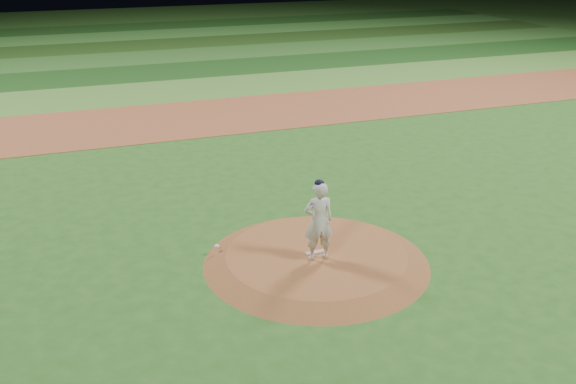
{
  "coord_description": "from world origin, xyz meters",
  "views": [
    {
      "loc": [
        -5.42,
        -12.78,
        7.48
      ],
      "look_at": [
        0.0,
        2.0,
        1.1
      ],
      "focal_mm": 40.0,
      "sensor_mm": 36.0,
      "label": 1
    }
  ],
  "objects": [
    {
      "name": "pitchers_mound",
      "position": [
        0.0,
        0.0,
        0.12
      ],
      "size": [
        5.5,
        5.5,
        0.25
      ],
      "primitive_type": "cone",
      "color": "brown",
      "rests_on": "ground"
    },
    {
      "name": "infield_dirt_band",
      "position": [
        0.0,
        14.0,
        0.01
      ],
      "size": [
        70.0,
        6.0,
        0.02
      ],
      "primitive_type": "cube",
      "color": "brown",
      "rests_on": "ground"
    },
    {
      "name": "outfield_stripe_3",
      "position": [
        0.0,
        34.5,
        0.01
      ],
      "size": [
        70.0,
        5.0,
        0.02
      ],
      "primitive_type": "cube",
      "color": "#204415",
      "rests_on": "ground"
    },
    {
      "name": "rosin_bag",
      "position": [
        -2.19,
        1.14,
        0.29
      ],
      "size": [
        0.14,
        0.14,
        0.08
      ],
      "primitive_type": "ellipsoid",
      "color": "silver",
      "rests_on": "pitchers_mound"
    },
    {
      "name": "outfield_stripe_2",
      "position": [
        0.0,
        29.5,
        0.01
      ],
      "size": [
        70.0,
        5.0,
        0.02
      ],
      "primitive_type": "cube",
      "color": "#2D6324",
      "rests_on": "ground"
    },
    {
      "name": "outfield_stripe_0",
      "position": [
        0.0,
        19.5,
        0.01
      ],
      "size": [
        70.0,
        5.0,
        0.02
      ],
      "primitive_type": "cube",
      "color": "#447C2D",
      "rests_on": "ground"
    },
    {
      "name": "outfield_stripe_4",
      "position": [
        0.0,
        39.5,
        0.01
      ],
      "size": [
        70.0,
        5.0,
        0.02
      ],
      "primitive_type": "cube",
      "color": "#33752A",
      "rests_on": "ground"
    },
    {
      "name": "pitcher_on_mound",
      "position": [
        -0.07,
        -0.26,
        1.24
      ],
      "size": [
        0.74,
        0.51,
        2.02
      ],
      "color": "silver",
      "rests_on": "pitchers_mound"
    },
    {
      "name": "outfield_stripe_5",
      "position": [
        0.0,
        44.5,
        0.01
      ],
      "size": [
        70.0,
        5.0,
        0.02
      ],
      "primitive_type": "cube",
      "color": "#1A4616",
      "rests_on": "ground"
    },
    {
      "name": "pitching_rubber",
      "position": [
        0.02,
        0.04,
        0.26
      ],
      "size": [
        0.56,
        0.17,
        0.03
      ],
      "primitive_type": "cube",
      "rotation": [
        0.0,
        0.0,
        0.06
      ],
      "color": "beige",
      "rests_on": "pitchers_mound"
    },
    {
      "name": "outfield_stripe_1",
      "position": [
        0.0,
        24.5,
        0.01
      ],
      "size": [
        70.0,
        5.0,
        0.02
      ],
      "primitive_type": "cube",
      "color": "#184315",
      "rests_on": "ground"
    },
    {
      "name": "ground",
      "position": [
        0.0,
        0.0,
        0.0
      ],
      "size": [
        120.0,
        120.0,
        0.0
      ],
      "primitive_type": "plane",
      "color": "#27581C",
      "rests_on": "ground"
    }
  ]
}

